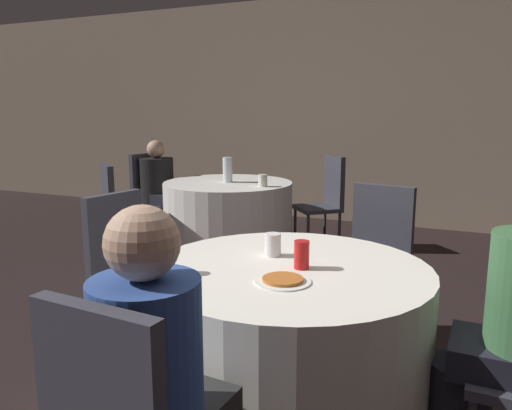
# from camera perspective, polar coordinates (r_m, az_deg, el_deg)

# --- Properties ---
(ground_plane) EXTENTS (16.00, 16.00, 0.00)m
(ground_plane) POSITION_cam_1_polar(r_m,az_deg,el_deg) (2.61, 0.93, -21.86)
(ground_plane) COLOR black
(wall_back) EXTENTS (16.00, 0.06, 2.80)m
(wall_back) POSITION_cam_1_polar(r_m,az_deg,el_deg) (6.31, 16.38, 10.30)
(wall_back) COLOR gray
(wall_back) RESTS_ON ground_plane
(table_near) EXTENTS (1.24, 1.24, 0.74)m
(table_near) POSITION_cam_1_polar(r_m,az_deg,el_deg) (2.33, 3.67, -15.67)
(table_near) COLOR white
(table_near) RESTS_ON ground_plane
(table_far) EXTENTS (1.22, 1.22, 0.74)m
(table_far) POSITION_cam_1_polar(r_m,az_deg,el_deg) (4.80, -3.19, -1.72)
(table_far) COLOR white
(table_far) RESTS_ON ground_plane
(chair_near_west) EXTENTS (0.46, 0.46, 0.96)m
(chair_near_west) POSITION_cam_1_polar(r_m,az_deg,el_deg) (2.88, -14.67, -6.66)
(chair_near_west) COLOR #383842
(chair_near_west) RESTS_ON ground_plane
(chair_near_north) EXTENTS (0.47, 0.47, 0.96)m
(chair_near_north) POSITION_cam_1_polar(r_m,az_deg,el_deg) (3.14, 13.62, -5.13)
(chair_near_north) COLOR #383842
(chair_near_north) RESTS_ON ground_plane
(chair_far_west) EXTENTS (0.46, 0.46, 0.96)m
(chair_far_west) POSITION_cam_1_polar(r_m,az_deg,el_deg) (5.44, -11.97, 1.59)
(chair_far_west) COLOR #383842
(chair_far_west) RESTS_ON ground_plane
(chair_far_northeast) EXTENTS (0.56, 0.56, 0.96)m
(chair_far_northeast) POSITION_cam_1_polar(r_m,az_deg,el_deg) (5.11, 8.06, 1.15)
(chair_far_northeast) COLOR #383842
(chair_far_northeast) RESTS_ON ground_plane
(chair_far_southwest) EXTENTS (0.56, 0.56, 0.96)m
(chair_far_southwest) POSITION_cam_1_polar(r_m,az_deg,el_deg) (4.47, -15.46, -0.51)
(chair_far_southwest) COLOR #383842
(chair_far_southwest) RESTS_ON ground_plane
(person_blue_shirt) EXTENTS (0.31, 0.49, 1.17)m
(person_blue_shirt) POSITION_cam_1_polar(r_m,az_deg,el_deg) (1.58, -10.21, -21.02)
(person_blue_shirt) COLOR #282828
(person_blue_shirt) RESTS_ON ground_plane
(person_green_jacket) EXTENTS (0.50, 0.32, 1.17)m
(person_green_jacket) POSITION_cam_1_polar(r_m,az_deg,el_deg) (2.11, 26.88, -13.30)
(person_green_jacket) COLOR black
(person_green_jacket) RESTS_ON ground_plane
(person_black_shirt) EXTENTS (0.51, 0.38, 1.10)m
(person_black_shirt) POSITION_cam_1_polar(r_m,az_deg,el_deg) (5.32, -10.69, 1.48)
(person_black_shirt) COLOR black
(person_black_shirt) RESTS_ON ground_plane
(pizza_plate_near) EXTENTS (0.23, 0.23, 0.02)m
(pizza_plate_near) POSITION_cam_1_polar(r_m,az_deg,el_deg) (2.00, 3.08, -8.58)
(pizza_plate_near) COLOR white
(pizza_plate_near) RESTS_ON table_near
(soda_can_red) EXTENTS (0.07, 0.07, 0.12)m
(soda_can_red) POSITION_cam_1_polar(r_m,az_deg,el_deg) (2.15, 5.24, -5.68)
(soda_can_red) COLOR red
(soda_can_red) RESTS_ON table_near
(soda_can_blue) EXTENTS (0.07, 0.07, 0.12)m
(soda_can_blue) POSITION_cam_1_polar(r_m,az_deg,el_deg) (2.12, -10.15, -6.11)
(soda_can_blue) COLOR #1E38A5
(soda_can_blue) RESTS_ON table_near
(cup_near) EXTENTS (0.08, 0.08, 0.11)m
(cup_near) POSITION_cam_1_polar(r_m,az_deg,el_deg) (2.33, 1.93, -4.56)
(cup_near) COLOR white
(cup_near) RESTS_ON table_near
(bottle_far) EXTENTS (0.09, 0.09, 0.24)m
(bottle_far) POSITION_cam_1_polar(r_m,az_deg,el_deg) (4.72, -3.27, 4.04)
(bottle_far) COLOR silver
(bottle_far) RESTS_ON table_far
(cup_far) EXTENTS (0.08, 0.08, 0.11)m
(cup_far) POSITION_cam_1_polar(r_m,az_deg,el_deg) (4.44, 0.77, 2.81)
(cup_far) COLOR silver
(cup_far) RESTS_ON table_far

